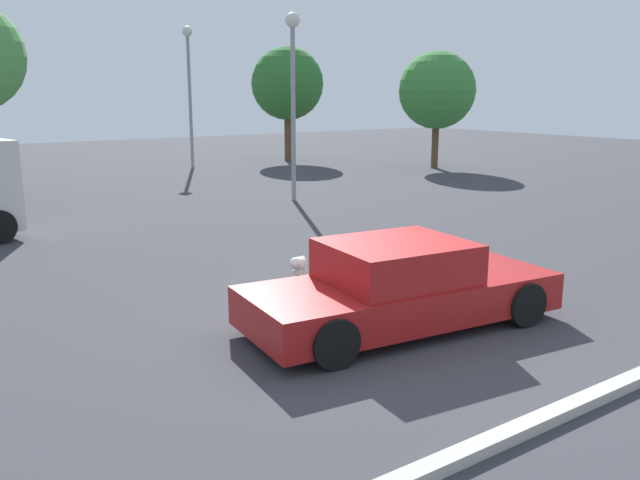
# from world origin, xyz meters

# --- Properties ---
(ground_plane) EXTENTS (80.00, 80.00, 0.00)m
(ground_plane) POSITION_xyz_m (0.00, 0.00, 0.00)
(ground_plane) COLOR #38383D
(sedan_foreground) EXTENTS (4.71, 2.30, 1.25)m
(sedan_foreground) POSITION_xyz_m (0.30, -0.15, 0.57)
(sedan_foreground) COLOR maroon
(sedan_foreground) RESTS_ON ground_plane
(dog) EXTENTS (0.50, 0.44, 0.42)m
(dog) POSITION_xyz_m (0.53, 2.80, 0.26)
(dog) COLOR white
(dog) RESTS_ON ground_plane
(parking_curb) EXTENTS (8.53, 0.20, 0.12)m
(parking_curb) POSITION_xyz_m (0.00, -3.16, 0.06)
(parking_curb) COLOR #B7B2A8
(parking_curb) RESTS_ON ground_plane
(light_post_mid) EXTENTS (0.44, 0.44, 6.04)m
(light_post_mid) POSITION_xyz_m (6.52, 20.44, 4.13)
(light_post_mid) COLOR gray
(light_post_mid) RESTS_ON ground_plane
(light_post_far) EXTENTS (0.44, 0.44, 5.56)m
(light_post_far) POSITION_xyz_m (5.25, 10.22, 3.85)
(light_post_far) COLOR gray
(light_post_far) RESTS_ON ground_plane
(tree_back_left) EXTENTS (3.32, 3.32, 5.03)m
(tree_back_left) POSITION_xyz_m (15.28, 14.27, 3.36)
(tree_back_left) COLOR brown
(tree_back_left) RESTS_ON ground_plane
(tree_far_right) EXTENTS (3.45, 3.45, 5.42)m
(tree_far_right) POSITION_xyz_m (11.69, 20.69, 3.68)
(tree_far_right) COLOR brown
(tree_far_right) RESTS_ON ground_plane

